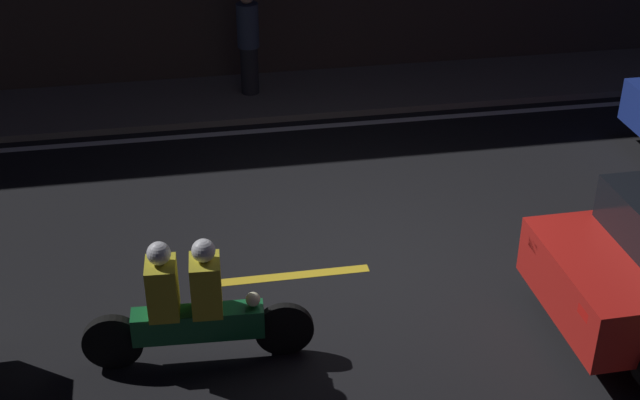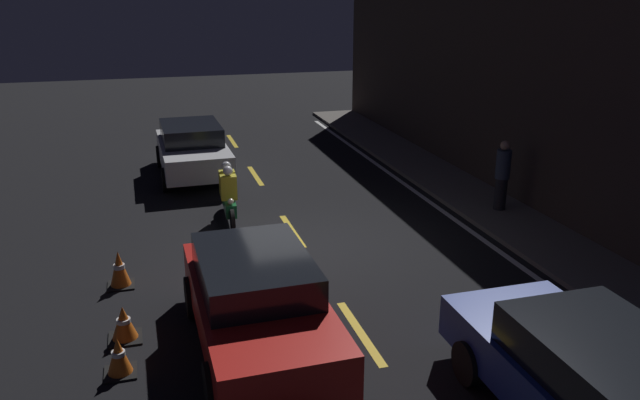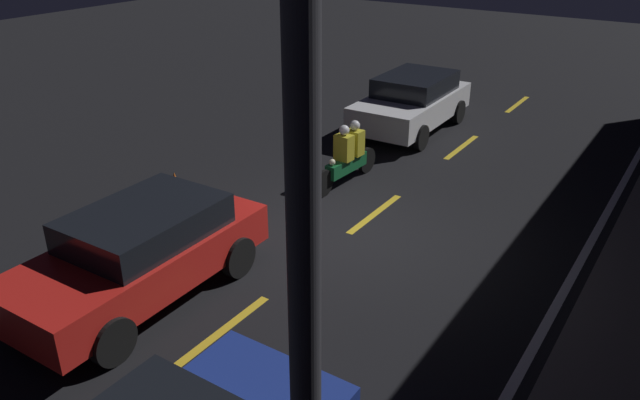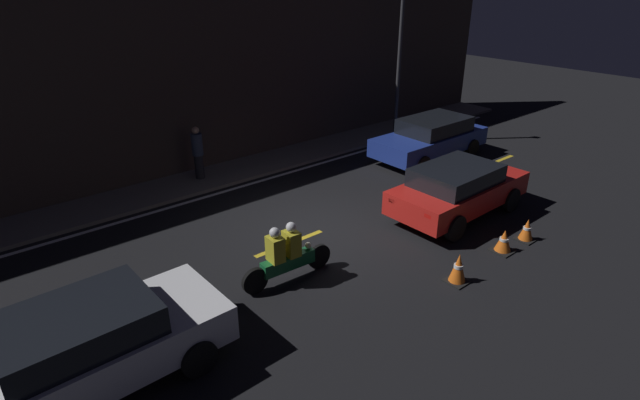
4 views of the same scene
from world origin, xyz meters
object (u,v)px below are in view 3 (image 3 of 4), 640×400
sedan_white (412,101)px  taxi_red (141,251)px  motorcycle (348,155)px  traffic_cone_mid (102,228)px  traffic_cone_near (176,188)px  traffic_cone_far (55,249)px

sedan_white → taxi_red: (9.50, 0.09, -0.01)m
motorcycle → traffic_cone_mid: 5.23m
taxi_red → traffic_cone_mid: taxi_red is taller
taxi_red → traffic_cone_near: (-2.67, -2.02, -0.44)m
traffic_cone_near → taxi_red: bearing=37.1°
motorcycle → traffic_cone_mid: size_ratio=3.99×
sedan_white → traffic_cone_mid: size_ratio=7.45×
traffic_cone_near → traffic_cone_mid: 1.91m
motorcycle → traffic_cone_far: 6.10m
motorcycle → traffic_cone_near: size_ratio=3.27×
taxi_red → traffic_cone_mid: (-0.76, -1.93, -0.51)m
traffic_cone_far → motorcycle: bearing=157.4°
sedan_white → traffic_cone_mid: sedan_white is taller
sedan_white → traffic_cone_near: bearing=-16.8°
traffic_cone_near → traffic_cone_far: (2.83, 0.03, -0.06)m
taxi_red → traffic_cone_near: size_ratio=6.14×
taxi_red → traffic_cone_far: taxi_red is taller
taxi_red → traffic_cone_mid: bearing=-112.4°
traffic_cone_near → traffic_cone_far: 2.83m
motorcycle → traffic_cone_far: size_ratio=3.92×
motorcycle → traffic_cone_near: (2.79, -2.37, -0.31)m
taxi_red → motorcycle: 5.47m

